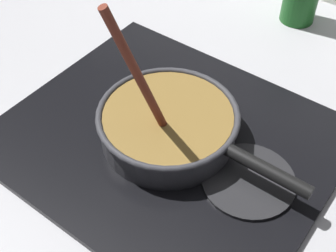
{
  "coord_description": "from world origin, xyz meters",
  "views": [
    {
      "loc": [
        0.47,
        -0.26,
        0.61
      ],
      "look_at": [
        0.14,
        0.17,
        0.04
      ],
      "focal_mm": 48.89,
      "sensor_mm": 36.0,
      "label": 1
    }
  ],
  "objects": [
    {
      "name": "ground",
      "position": [
        0.0,
        0.0,
        -0.02
      ],
      "size": [
        2.4,
        1.6,
        0.04
      ],
      "primitive_type": "cube",
      "color": "#B7B7BC"
    },
    {
      "name": "hob_plate",
      "position": [
        0.14,
        0.17,
        0.01
      ],
      "size": [
        0.56,
        0.48,
        0.01
      ],
      "primitive_type": "cube",
      "color": "black",
      "rests_on": "ground"
    },
    {
      "name": "burner_ring",
      "position": [
        0.14,
        0.17,
        0.02
      ],
      "size": [
        0.16,
        0.16,
        0.01
      ],
      "primitive_type": "torus",
      "color": "#592D0C",
      "rests_on": "hob_plate"
    },
    {
      "name": "spare_burner",
      "position": [
        0.31,
        0.17,
        0.01
      ],
      "size": [
        0.15,
        0.15,
        0.01
      ],
      "primitive_type": "cylinder",
      "color": "#262628",
      "rests_on": "hob_plate"
    },
    {
      "name": "cooking_pan",
      "position": [
        0.15,
        0.17,
        0.05
      ],
      "size": [
        0.38,
        0.24,
        0.29
      ],
      "color": "#38383D",
      "rests_on": "hob_plate"
    }
  ]
}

